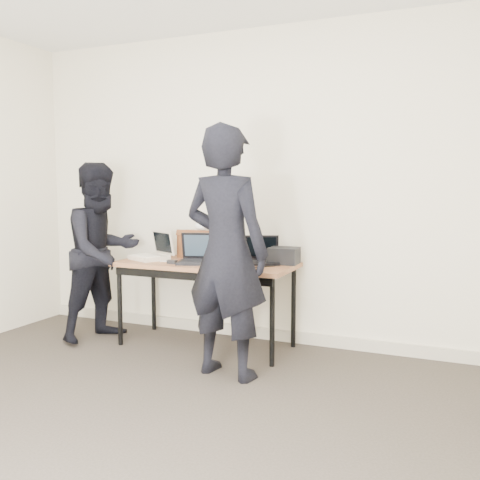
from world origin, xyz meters
The scene contains 13 objects.
room centered at (0.00, 0.00, 1.35)m, with size 4.60×4.60×2.80m.
desk centered at (-0.32, 1.84, 0.66)m, with size 1.50×0.65×0.72m.
laptop_beige centered at (-0.83, 1.83, 0.77)m, with size 0.41×0.40×0.25m.
laptop_center centered at (-0.36, 1.80, 0.78)m, with size 0.39×0.39×0.25m.
laptop_right centered at (0.12, 2.00, 0.77)m, with size 0.40×0.39×0.23m.
leather_satchel centered at (-0.50, 2.07, 0.85)m, with size 0.37×0.20×0.25m.
tissue centered at (-0.47, 2.07, 1.00)m, with size 0.13×0.10×0.08m, color white.
equipment_box centered at (0.31, 2.03, 0.79)m, with size 0.24×0.20×0.14m, color black.
power_brick centered at (-0.54, 1.67, 0.73)m, with size 0.08×0.05×0.03m, color black.
cables centered at (-0.28, 1.83, 0.72)m, with size 1.14×0.41×0.01m.
person_typist centered at (0.13, 1.28, 0.90)m, with size 0.65×0.43×1.79m, color black.
person_observer centered at (-1.27, 1.70, 0.78)m, with size 0.76×0.59×1.56m, color black.
baseboard centered at (0.00, 2.23, 0.05)m, with size 4.50×0.03×0.10m, color #BDB49D.
Camera 1 is at (1.70, -2.12, 1.38)m, focal length 40.00 mm.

